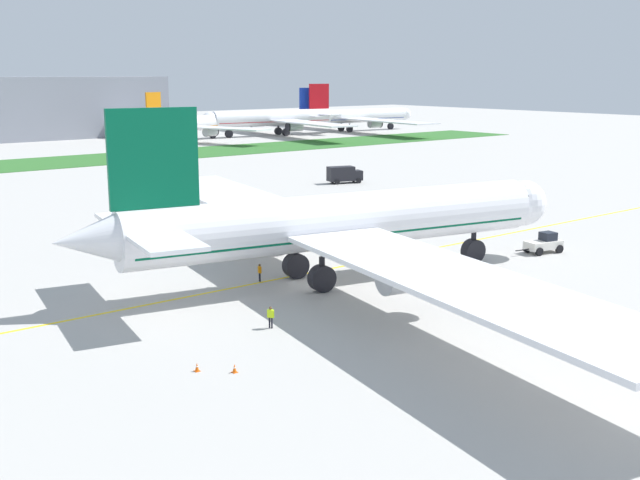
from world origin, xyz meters
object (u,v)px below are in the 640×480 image
(ground_crew_wingwalker_starboard, at_px, (271,315))
(traffic_cone_port_wing, at_px, (197,367))
(ground_crew_marshaller_front, at_px, (260,271))
(traffic_cone_near_nose, at_px, (235,368))
(airliner_foreground, at_px, (333,223))
(service_truck_catering_van, at_px, (344,174))
(parked_airliner_far_outer, at_px, (351,116))
(ground_crew_wingwalker_port, at_px, (411,259))
(pushback_tug, at_px, (544,243))
(parked_airliner_far_right, at_px, (275,118))
(parked_airliner_far_centre, at_px, (185,125))

(ground_crew_wingwalker_starboard, distance_m, traffic_cone_port_wing, 9.93)
(ground_crew_wingwalker_starboard, xyz_separation_m, traffic_cone_port_wing, (-8.93, -4.28, -0.76))
(ground_crew_marshaller_front, relative_size, traffic_cone_near_nose, 2.94)
(airliner_foreground, bearing_deg, traffic_cone_near_nose, -145.16)
(service_truck_catering_van, distance_m, parked_airliner_far_outer, 126.85)
(ground_crew_marshaller_front, distance_m, traffic_cone_near_nose, 22.96)
(airliner_foreground, relative_size, ground_crew_wingwalker_port, 45.91)
(ground_crew_wingwalker_port, distance_m, traffic_cone_port_wing, 32.35)
(ground_crew_wingwalker_starboard, bearing_deg, pushback_tug, 4.01)
(parked_airliner_far_outer, bearing_deg, ground_crew_marshaller_front, -133.53)
(traffic_cone_port_wing, xyz_separation_m, parked_airliner_far_outer, (150.27, 157.43, 4.64))
(pushback_tug, bearing_deg, ground_crew_wingwalker_port, 167.44)
(parked_airliner_far_right, bearing_deg, traffic_cone_near_nose, -126.39)
(ground_crew_wingwalker_port, bearing_deg, parked_airliner_far_centre, 68.79)
(ground_crew_wingwalker_starboard, bearing_deg, parked_airliner_far_centre, 62.84)
(service_truck_catering_van, bearing_deg, ground_crew_wingwalker_port, -124.40)
(parked_airliner_far_centre, relative_size, parked_airliner_far_right, 0.75)
(pushback_tug, relative_size, ground_crew_wingwalker_starboard, 3.48)
(airliner_foreground, distance_m, ground_crew_wingwalker_starboard, 15.47)
(pushback_tug, distance_m, service_truck_catering_van, 58.78)
(airliner_foreground, relative_size, pushback_tug, 13.31)
(ground_crew_marshaller_front, relative_size, parked_airliner_far_centre, 0.03)
(traffic_cone_near_nose, relative_size, service_truck_catering_van, 0.09)
(parked_airliner_far_centre, bearing_deg, airliner_foreground, -114.40)
(traffic_cone_port_wing, bearing_deg, traffic_cone_near_nose, -43.80)
(traffic_cone_port_wing, height_order, service_truck_catering_van, service_truck_catering_van)
(ground_crew_wingwalker_starboard, bearing_deg, traffic_cone_port_wing, -154.39)
(traffic_cone_port_wing, relative_size, service_truck_catering_van, 0.09)
(pushback_tug, bearing_deg, parked_airliner_far_centre, 74.99)
(traffic_cone_port_wing, height_order, parked_airliner_far_right, parked_airliner_far_right)
(airliner_foreground, distance_m, parked_airliner_far_right, 176.05)
(parked_airliner_far_right, height_order, parked_airliner_far_outer, parked_airliner_far_right)
(ground_crew_marshaller_front, bearing_deg, parked_airliner_far_right, 53.90)
(pushback_tug, distance_m, traffic_cone_near_nose, 46.17)
(pushback_tug, height_order, ground_crew_marshaller_front, pushback_tug)
(ground_crew_wingwalker_starboard, height_order, service_truck_catering_van, service_truck_catering_van)
(ground_crew_marshaller_front, height_order, traffic_cone_near_nose, ground_crew_marshaller_front)
(pushback_tug, relative_size, parked_airliner_far_right, 0.08)
(ground_crew_marshaller_front, xyz_separation_m, traffic_cone_near_nose, (-14.32, -17.93, -0.75))
(ground_crew_wingwalker_starboard, xyz_separation_m, parked_airliner_far_right, (110.72, 153.91, 4.29))
(traffic_cone_near_nose, bearing_deg, traffic_cone_port_wing, 136.20)
(ground_crew_marshaller_front, xyz_separation_m, parked_airliner_far_outer, (134.15, 141.23, 3.88))
(pushback_tug, bearing_deg, ground_crew_wingwalker_starboard, -175.99)
(airliner_foreground, relative_size, ground_crew_marshaller_front, 46.74)
(service_truck_catering_van, bearing_deg, traffic_cone_port_wing, -136.56)
(ground_crew_wingwalker_port, bearing_deg, traffic_cone_near_nose, -156.68)
(airliner_foreground, distance_m, ground_crew_wingwalker_port, 10.15)
(service_truck_catering_van, relative_size, parked_airliner_far_outer, 0.08)
(airliner_foreground, xyz_separation_m, ground_crew_marshaller_front, (-5.42, 4.19, -4.54))
(traffic_cone_near_nose, distance_m, parked_airliner_far_right, 198.72)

